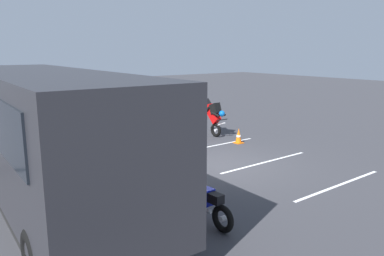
% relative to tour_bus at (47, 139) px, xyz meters
% --- Properties ---
extents(ground_plane, '(80.00, 80.00, 0.00)m').
position_rel_tour_bus_xyz_m(ground_plane, '(0.00, -5.47, -1.64)').
color(ground_plane, '#38383D').
extents(tour_bus, '(9.39, 2.75, 3.25)m').
position_rel_tour_bus_xyz_m(tour_bus, '(0.00, 0.00, 0.00)').
color(tour_bus, '#26262B').
rests_on(tour_bus, ground_plane).
extents(spectator_far_left, '(0.57, 0.32, 1.75)m').
position_rel_tour_bus_xyz_m(spectator_far_left, '(-1.06, -2.64, -0.60)').
color(spectator_far_left, '#473823').
rests_on(spectator_far_left, ground_plane).
extents(spectator_left, '(0.58, 0.37, 1.77)m').
position_rel_tour_bus_xyz_m(spectator_left, '(-0.12, -2.95, -0.59)').
color(spectator_left, '#473823').
rests_on(spectator_left, ground_plane).
extents(spectator_centre, '(0.58, 0.35, 1.78)m').
position_rel_tour_bus_xyz_m(spectator_centre, '(1.00, -2.70, -0.57)').
color(spectator_centre, black).
rests_on(spectator_centre, ground_plane).
extents(parked_motorcycle_silver, '(2.05, 0.58, 0.99)m').
position_rel_tour_bus_xyz_m(parked_motorcycle_silver, '(-3.01, -2.33, -1.16)').
color(parked_motorcycle_silver, black).
rests_on(parked_motorcycle_silver, ground_plane).
extents(stunt_motorcycle, '(1.98, 0.59, 1.78)m').
position_rel_tour_bus_xyz_m(stunt_motorcycle, '(3.46, -8.03, -0.62)').
color(stunt_motorcycle, black).
rests_on(stunt_motorcycle, ground_plane).
extents(traffic_cone, '(0.34, 0.34, 0.63)m').
position_rel_tour_bus_xyz_m(traffic_cone, '(1.76, -8.05, -1.34)').
color(traffic_cone, orange).
rests_on(traffic_cone, ground_plane).
extents(bay_line_a, '(0.16, 4.03, 0.01)m').
position_rel_tour_bus_xyz_m(bay_line_a, '(-3.56, -6.89, -1.64)').
color(bay_line_a, white).
rests_on(bay_line_a, ground_plane).
extents(bay_line_b, '(0.16, 4.07, 0.01)m').
position_rel_tour_bus_xyz_m(bay_line_b, '(-0.77, -6.89, -1.64)').
color(bay_line_b, white).
rests_on(bay_line_b, ground_plane).
extents(bay_line_c, '(0.16, 4.29, 0.01)m').
position_rel_tour_bus_xyz_m(bay_line_c, '(2.02, -6.89, -1.64)').
color(bay_line_c, white).
rests_on(bay_line_c, ground_plane).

